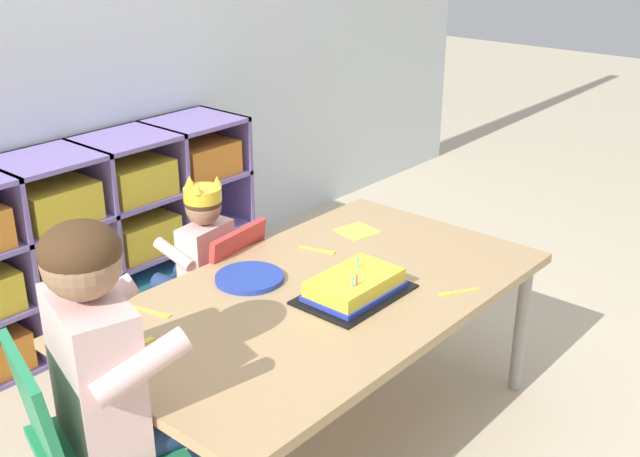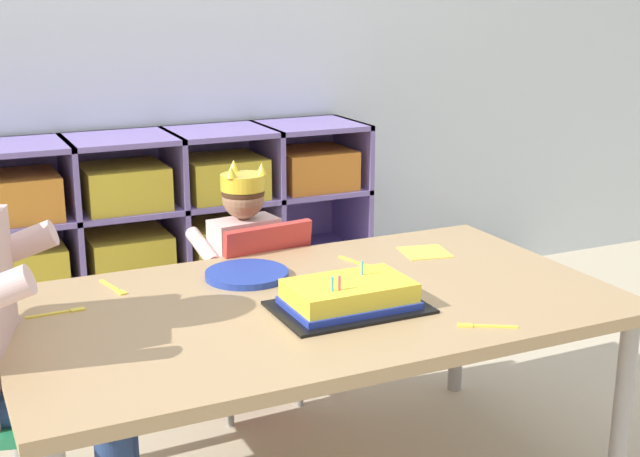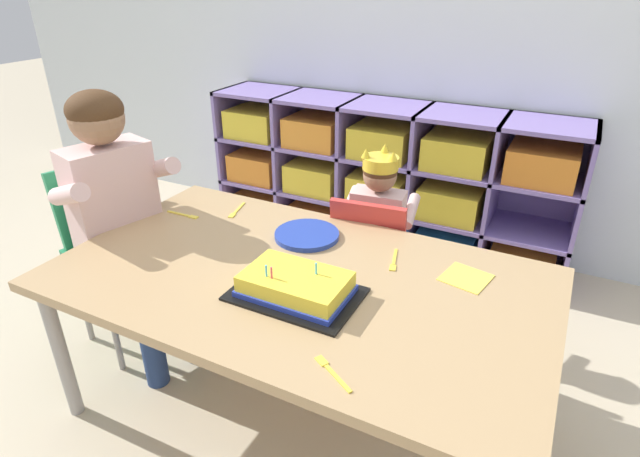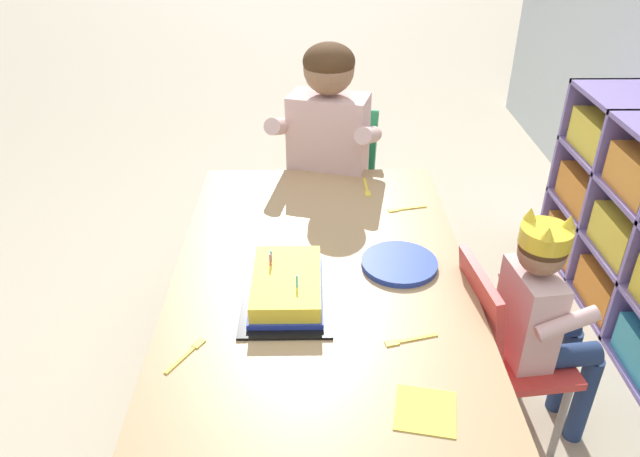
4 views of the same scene
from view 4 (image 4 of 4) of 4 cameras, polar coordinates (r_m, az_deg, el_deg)
ground at (r=2.12m, az=0.13°, el=-17.69°), size 16.00×16.00×0.00m
activity_table at (r=1.76m, az=0.15°, el=-6.50°), size 1.53×0.87×0.56m
classroom_chair_blue at (r=1.91m, az=16.63°, el=-10.44°), size 0.35×0.35×0.64m
child_with_crown at (r=1.88m, az=20.27°, el=-7.05°), size 0.31×0.32×0.81m
classroom_chair_adult_side at (r=2.54m, az=1.09°, el=4.37°), size 0.43×0.43×0.74m
adult_helper_seated at (r=2.35m, az=0.41°, el=7.31°), size 0.47×0.46×1.05m
birthday_cake_on_tray at (r=1.68m, az=-3.14°, el=-5.56°), size 0.37×0.25×0.11m
paper_plate_stack at (r=1.83m, az=7.48°, el=-3.30°), size 0.23×0.23×0.02m
paper_napkin_square at (r=1.41m, az=9.91°, el=-16.55°), size 0.16×0.16×0.00m
fork_scattered_mid_table at (r=1.55m, az=-12.37°, el=-11.41°), size 0.13×0.08×0.00m
fork_near_cake_tray at (r=1.57m, az=8.26°, el=-10.36°), size 0.05×0.14×0.00m
fork_beside_plate_stack at (r=2.13m, az=7.98°, el=1.85°), size 0.05×0.14×0.00m
fork_at_table_front_edge at (r=2.26m, az=4.41°, el=3.79°), size 0.14×0.02×0.00m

